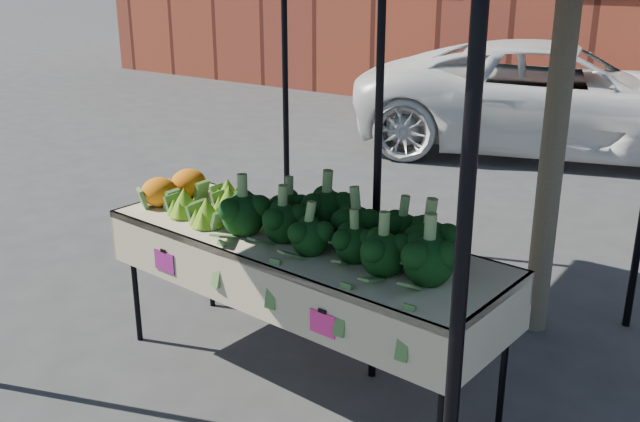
% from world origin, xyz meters
% --- Properties ---
extents(ground, '(90.00, 90.00, 0.00)m').
position_xyz_m(ground, '(0.00, 0.00, 0.00)').
color(ground, '#323235').
extents(table, '(2.46, 0.99, 0.90)m').
position_xyz_m(table, '(-0.02, -0.06, 0.45)').
color(table, beige).
rests_on(table, ground).
extents(canopy, '(3.16, 3.16, 2.74)m').
position_xyz_m(canopy, '(-0.04, 0.30, 1.37)').
color(canopy, black).
rests_on(canopy, ground).
extents(broccoli_heap, '(1.40, 0.60, 0.30)m').
position_xyz_m(broccoli_heap, '(0.26, -0.03, 1.05)').
color(broccoli_heap, black).
rests_on(broccoli_heap, table).
extents(romanesco_cluster, '(0.46, 0.60, 0.23)m').
position_xyz_m(romanesco_cluster, '(-0.68, -0.02, 1.01)').
color(romanesco_cluster, '#82AB28').
rests_on(romanesco_cluster, table).
extents(cauliflower_pair, '(0.26, 0.46, 0.21)m').
position_xyz_m(cauliflower_pair, '(-1.05, 0.01, 1.00)').
color(cauliflower_pair, orange).
rests_on(cauliflower_pair, table).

